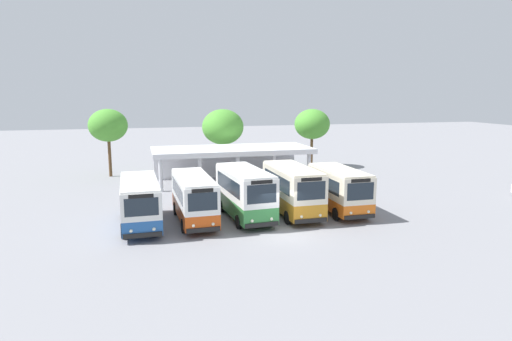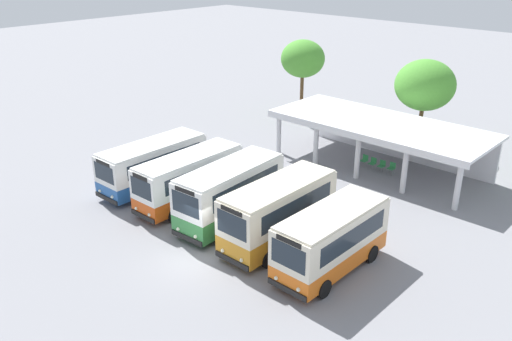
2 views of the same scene
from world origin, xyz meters
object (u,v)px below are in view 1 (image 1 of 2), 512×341
Objects in this scene: city_bus_nearest_orange at (140,201)px; waiting_chair_fourth_seat at (248,177)px; city_bus_fourth_amber at (292,189)px; city_bus_fifth_blue at (339,188)px; city_bus_second_in_row at (194,197)px; city_bus_middle_cream at (245,192)px; waiting_chair_end_by_column at (226,178)px; waiting_chair_middle_seat at (241,177)px; waiting_chair_second_from_end at (234,178)px.

city_bus_nearest_orange is 16.31m from waiting_chair_fourth_seat.
city_bus_fifth_blue is at bearing -3.81° from city_bus_fourth_amber.
city_bus_middle_cream is (3.53, -0.01, 0.15)m from city_bus_second_in_row.
city_bus_nearest_orange is 1.12× the size of city_bus_fifth_blue.
city_bus_middle_cream is 8.39× the size of waiting_chair_end_by_column.
city_bus_middle_cream is (7.06, 0.04, 0.20)m from city_bus_nearest_orange.
waiting_chair_end_by_column and waiting_chair_middle_seat have the same top height.
waiting_chair_end_by_column is at bearing 101.04° from city_bus_fourth_amber.
city_bus_fourth_amber is at bearing -78.96° from waiting_chair_end_by_column.
city_bus_nearest_orange is at bearing -179.68° from city_bus_middle_cream.
city_bus_middle_cream is 7.06m from city_bus_fifth_blue.
city_bus_middle_cream reaches higher than city_bus_nearest_orange.
city_bus_middle_cream reaches higher than waiting_chair_end_by_column.
city_bus_second_in_row reaches higher than city_bus_nearest_orange.
waiting_chair_fourth_seat is (1.45, 0.10, 0.00)m from waiting_chair_second_from_end.
waiting_chair_second_from_end is (8.90, 12.45, -1.19)m from city_bus_nearest_orange.
city_bus_fifth_blue is (10.59, -0.15, 0.02)m from city_bus_second_in_row.
city_bus_fifth_blue is (7.06, -0.14, -0.13)m from city_bus_middle_cream.
waiting_chair_end_by_column is at bearing 115.22° from city_bus_fifth_blue.
city_bus_middle_cream is 12.61m from waiting_chair_end_by_column.
waiting_chair_second_from_end is at bearing 179.83° from waiting_chair_middle_seat.
city_bus_second_in_row is 8.56× the size of waiting_chair_second_from_end.
city_bus_fifth_blue reaches higher than waiting_chair_end_by_column.
waiting_chair_middle_seat is at bearing -3.26° from waiting_chair_end_by_column.
waiting_chair_fourth_seat is at bearing 8.20° from waiting_chair_middle_seat.
city_bus_fourth_amber reaches higher than waiting_chair_middle_seat.
city_bus_second_in_row is at bearing -110.42° from waiting_chair_end_by_column.
waiting_chair_middle_seat is (1.45, -0.08, 0.00)m from waiting_chair_end_by_column.
city_bus_middle_cream is 8.39× the size of waiting_chair_fourth_seat.
waiting_chair_fourth_seat is at bearing 75.24° from city_bus_middle_cream.
waiting_chair_fourth_seat is at bearing 50.46° from city_bus_nearest_orange.
waiting_chair_middle_seat is at bearing 52.26° from city_bus_nearest_orange.
city_bus_middle_cream reaches higher than city_bus_fifth_blue.
city_bus_nearest_orange is 1.04× the size of city_bus_middle_cream.
city_bus_fourth_amber reaches higher than waiting_chair_fourth_seat.
city_bus_second_in_row is 8.56× the size of waiting_chair_fourth_seat.
waiting_chair_middle_seat is (-4.49, 12.54, -1.26)m from city_bus_fifth_blue.
city_bus_middle_cream is at bearing 0.32° from city_bus_nearest_orange.
waiting_chair_fourth_seat is (2.18, 0.02, 0.00)m from waiting_chair_end_by_column.
city_bus_fourth_amber is at bearing -88.91° from waiting_chair_fourth_seat.
city_bus_fifth_blue reaches higher than waiting_chair_fourth_seat.
city_bus_fourth_amber reaches higher than waiting_chair_second_from_end.
waiting_chair_end_by_column is (4.65, 12.48, -1.24)m from city_bus_second_in_row.
city_bus_nearest_orange is 3.53m from city_bus_second_in_row.
waiting_chair_second_from_end is 1.00× the size of waiting_chair_middle_seat.
city_bus_fifth_blue is 7.75× the size of waiting_chair_second_from_end.
city_bus_second_in_row is at bearing 179.21° from city_bus_fifth_blue.
city_bus_middle_cream is 8.39× the size of waiting_chair_middle_seat.
waiting_chair_end_by_column is at bearing 173.67° from waiting_chair_second_from_end.
city_bus_second_in_row is 3.53m from city_bus_middle_cream.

